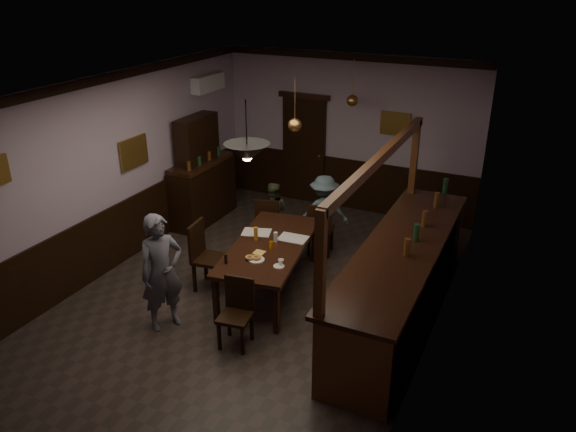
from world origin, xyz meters
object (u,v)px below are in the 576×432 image
Objects in this scene: chair_near at (237,309)px; coffee_cup at (281,262)px; chair_far_right at (320,227)px; dining_table at (270,248)px; pendant_brass_far at (352,101)px; person_seated_right at (324,213)px; bar_counter at (401,279)px; chair_far_left at (268,221)px; sideboard at (201,180)px; pendant_brass_mid at (295,125)px; chair_side at (205,253)px; person_seated_left at (272,213)px; soda_can at (272,245)px; person_standing at (162,272)px; pendant_iron at (247,152)px.

chair_near is 11.16× the size of coffee_cup.
coffee_cup is at bearing 84.35° from chair_far_right.
chair_near is (0.22, -1.31, -0.20)m from dining_table.
dining_table is at bearing -94.32° from pendant_brass_far.
person_seated_right is 0.32× the size of bar_counter.
bar_counter is at bearing 32.49° from chair_near.
chair_far_left is at bearing 1.79° from person_seated_right.
chair_far_right is 0.47× the size of sideboard.
pendant_brass_mid reaches higher than bar_counter.
chair_side is 1.81m from person_seated_left.
chair_far_left is 11.54× the size of coffee_cup.
chair_near is 1.23m from soda_can.
chair_far_left is 2.64m from chair_near.
person_seated_left is at bearing 26.78° from person_standing.
person_seated_left is 0.91m from person_seated_right.
dining_table is at bearing 100.55° from chair_far_left.
chair_near is at bearing -55.28° from person_standing.
soda_can is at bearing 92.55° from person_seated_left.
chair_far_left is at bearing -15.92° from chair_side.
bar_counter is (1.71, -1.47, -0.07)m from person_seated_right.
person_seated_left is at bearing -96.12° from chair_far_left.
chair_side is 1.28× the size of pendant_brass_mid.
pendant_brass_far reaches higher than chair_side.
pendant_iron is (0.03, -0.66, 1.55)m from soda_can.
person_standing is at bearing -126.10° from soda_can.
chair_far_right is 7.73× the size of soda_can.
bar_counter reaches higher than chair_near.
person_seated_left is (-0.06, 0.27, 0.04)m from chair_far_left.
chair_far_left is 0.47× the size of sideboard.
person_seated_left is 2.36m from pendant_brass_far.
person_standing is 1.94m from pendant_iron.
pendant_brass_mid is at bearing 133.39° from chair_far_left.
soda_can is 0.16× the size of pendant_iron.
pendant_brass_mid is (0.90, 1.18, 1.73)m from chair_side.
chair_near is 2.92m from person_seated_right.
bar_counter is at bearing -31.15° from person_standing.
chair_near is (0.86, -2.50, -0.02)m from chair_far_left.
person_standing reaches higher than chair_side.
sideboard is 2.90m from pendant_brass_mid.
coffee_cup is 1.61m from bar_counter.
sideboard is at bearing -33.49° from person_seated_left.
pendant_brass_mid is at bearing 114.21° from person_seated_left.
chair_near is at bearing 91.17° from chair_far_left.
person_seated_left is at bearing 115.52° from dining_table.
pendant_iron is at bearing -85.68° from pendant_brass_mid.
pendant_brass_far reaches higher than dining_table.
dining_table is at bearing -75.44° from chair_side.
chair_near reaches higher than coffee_cup.
chair_near is at bearing -89.87° from pendant_brass_far.
pendant_brass_mid reaches higher than dining_table.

